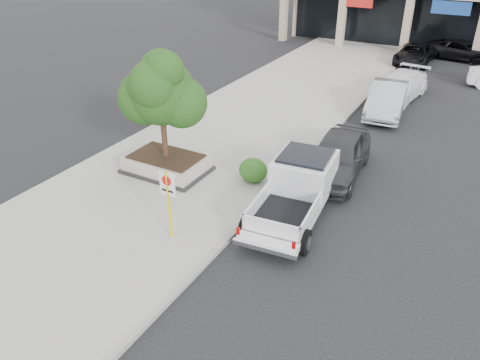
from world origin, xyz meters
name	(u,v)px	position (x,y,z in m)	size (l,w,h in m)	color
ground	(272,256)	(0.00, 0.00, 0.00)	(120.00, 120.00, 0.00)	black
sidewalk	(220,144)	(-5.50, 6.00, 0.07)	(8.00, 52.00, 0.15)	gray
curb	(301,164)	(-1.55, 6.00, 0.07)	(0.20, 52.00, 0.15)	gray
planter	(167,164)	(-5.92, 2.67, 0.48)	(3.20, 2.20, 0.68)	black
planter_tree	(166,91)	(-5.79, 2.83, 3.41)	(2.90, 2.55, 4.00)	black
no_parking_sign	(168,196)	(-3.11, -0.84, 1.63)	(0.55, 0.09, 2.30)	yellow
hedge	(253,170)	(-2.55, 3.59, 0.62)	(1.10, 0.99, 0.94)	#154A15
pickup_truck	(295,191)	(-0.35, 2.42, 0.92)	(2.16, 5.82, 1.83)	white
curb_car_a	(338,155)	(-0.04, 5.95, 0.84)	(1.98, 4.93, 1.68)	#2D2E32
curb_car_b	(387,99)	(0.01, 13.66, 0.81)	(1.72, 4.92, 1.62)	#AFB3B8
curb_car_c	(400,86)	(0.02, 16.48, 0.74)	(2.07, 5.09, 1.48)	white
curb_car_d	(414,54)	(-0.73, 24.61, 0.67)	(2.24, 4.85, 1.35)	black
lot_car_d	(461,50)	(2.00, 27.48, 0.69)	(2.31, 5.00, 1.39)	black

